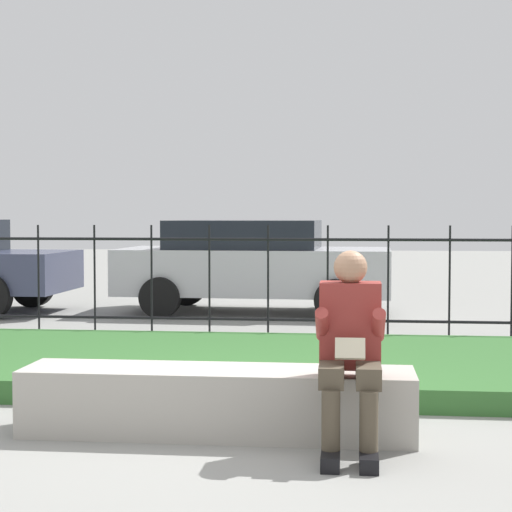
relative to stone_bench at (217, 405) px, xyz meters
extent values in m
plane|color=gray|center=(-0.05, 0.00, -0.20)|extent=(60.00, 60.00, 0.00)
cube|color=#ADA89E|center=(0.00, 0.00, 0.02)|extent=(2.60, 0.56, 0.44)
cube|color=gray|center=(0.00, 0.00, -0.16)|extent=(2.50, 0.51, 0.08)
cube|color=black|center=(0.77, -0.68, -0.15)|extent=(0.11, 0.26, 0.09)
cylinder|color=#4C4233|center=(0.77, -0.62, 0.07)|extent=(0.11, 0.11, 0.35)
cube|color=#4C4233|center=(0.77, -0.41, 0.31)|extent=(0.15, 0.42, 0.13)
cube|color=black|center=(0.99, -0.68, -0.15)|extent=(0.11, 0.26, 0.09)
cylinder|color=#4C4233|center=(0.99, -0.62, 0.07)|extent=(0.11, 0.11, 0.35)
cube|color=#4C4233|center=(0.99, -0.41, 0.31)|extent=(0.15, 0.42, 0.13)
cube|color=maroon|center=(0.88, -0.20, 0.58)|extent=(0.38, 0.24, 0.54)
sphere|color=tan|center=(0.88, -0.22, 0.94)|extent=(0.21, 0.21, 0.21)
cylinder|color=maroon|center=(0.71, -0.36, 0.60)|extent=(0.08, 0.29, 0.24)
cylinder|color=maroon|center=(1.05, -0.36, 0.60)|extent=(0.08, 0.29, 0.24)
cube|color=beige|center=(0.88, -0.46, 0.47)|extent=(0.18, 0.09, 0.13)
cube|color=#33662D|center=(-0.05, 2.16, -0.10)|extent=(9.45, 2.92, 0.19)
cylinder|color=black|center=(-0.05, 4.09, 0.07)|extent=(7.45, 0.03, 0.03)
cylinder|color=black|center=(-0.05, 4.09, 0.99)|extent=(7.45, 0.03, 0.03)
cylinder|color=black|center=(-2.76, 4.09, 0.48)|extent=(0.02, 0.02, 1.35)
cylinder|color=black|center=(-2.08, 4.09, 0.48)|extent=(0.02, 0.02, 1.35)
cylinder|color=black|center=(-1.40, 4.09, 0.48)|extent=(0.02, 0.02, 1.35)
cylinder|color=black|center=(-0.73, 4.09, 0.48)|extent=(0.02, 0.02, 1.35)
cylinder|color=black|center=(-0.05, 4.09, 0.48)|extent=(0.02, 0.02, 1.35)
cylinder|color=black|center=(0.63, 4.09, 0.48)|extent=(0.02, 0.02, 1.35)
cylinder|color=black|center=(1.30, 4.09, 0.48)|extent=(0.02, 0.02, 1.35)
cylinder|color=black|center=(1.98, 4.09, 0.48)|extent=(0.02, 0.02, 1.35)
cylinder|color=black|center=(2.66, 4.09, 0.48)|extent=(0.02, 0.02, 1.35)
cylinder|color=black|center=(-4.14, 7.52, 0.13)|extent=(0.66, 0.20, 0.66)
cube|color=#B7B7BC|center=(-0.53, 7.13, 0.43)|extent=(4.06, 1.90, 0.67)
cube|color=black|center=(-0.69, 7.13, 0.98)|extent=(2.25, 1.63, 0.42)
cylinder|color=black|center=(0.68, 6.22, 0.10)|extent=(0.59, 0.22, 0.59)
cylinder|color=black|center=(0.74, 7.95, 0.10)|extent=(0.59, 0.22, 0.59)
cylinder|color=black|center=(-1.80, 6.30, 0.10)|extent=(0.59, 0.22, 0.59)
cylinder|color=black|center=(-1.75, 8.03, 0.10)|extent=(0.59, 0.22, 0.59)
camera|label=1|loc=(0.87, -5.57, 1.27)|focal=60.00mm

